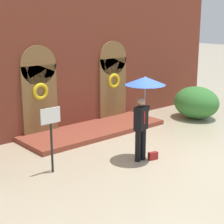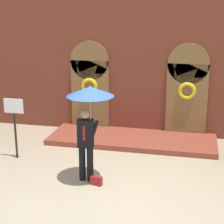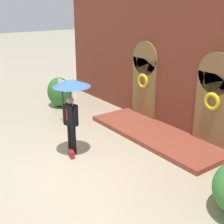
{
  "view_description": "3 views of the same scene",
  "coord_description": "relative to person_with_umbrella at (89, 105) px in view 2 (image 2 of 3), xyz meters",
  "views": [
    {
      "loc": [
        -7.7,
        -6.77,
        3.93
      ],
      "look_at": [
        -0.59,
        1.43,
        1.15
      ],
      "focal_mm": 60.0,
      "sensor_mm": 36.0,
      "label": 1
    },
    {
      "loc": [
        1.83,
        -7.9,
        4.16
      ],
      "look_at": [
        -0.23,
        1.22,
        1.48
      ],
      "focal_mm": 60.0,
      "sensor_mm": 36.0,
      "label": 2
    },
    {
      "loc": [
        7.17,
        -3.95,
        4.44
      ],
      "look_at": [
        -0.42,
        1.52,
        1.1
      ],
      "focal_mm": 50.0,
      "sensor_mm": 36.0,
      "label": 3
    }
  ],
  "objects": [
    {
      "name": "ground_plane",
      "position": [
        0.54,
        -0.16,
        -1.91
      ],
      "size": [
        80.0,
        80.0,
        0.0
      ],
      "primitive_type": "plane",
      "color": "tan"
    },
    {
      "name": "building_facade",
      "position": [
        0.54,
        3.99,
        0.77
      ],
      "size": [
        14.0,
        2.3,
        5.6
      ],
      "color": "brown",
      "rests_on": "ground"
    },
    {
      "name": "person_with_umbrella",
      "position": [
        0.0,
        0.0,
        0.0
      ],
      "size": [
        1.1,
        1.1,
        2.36
      ],
      "color": "black",
      "rests_on": "ground"
    },
    {
      "name": "handbag",
      "position": [
        0.21,
        -0.2,
        -1.8
      ],
      "size": [
        0.3,
        0.18,
        0.22
      ],
      "primitive_type": "cube",
      "rotation": [
        0.0,
        0.0,
        -0.22
      ],
      "color": "maroon",
      "rests_on": "ground"
    },
    {
      "name": "sign_post",
      "position": [
        -2.41,
        0.91,
        -0.75
      ],
      "size": [
        0.56,
        0.06,
        1.72
      ],
      "color": "black",
      "rests_on": "ground"
    }
  ]
}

